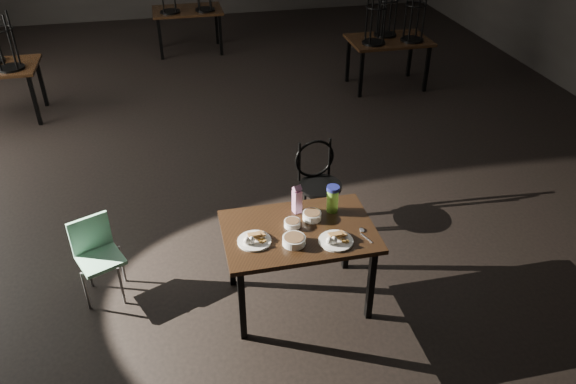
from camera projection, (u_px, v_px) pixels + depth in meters
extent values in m
plane|color=black|center=(255.00, 142.00, 7.26)|extent=(12.00, 12.00, 0.00)
cube|color=black|center=(299.00, 232.00, 4.44)|extent=(1.20, 0.80, 0.04)
cube|color=black|center=(242.00, 304.00, 4.29)|extent=(0.05, 0.05, 0.71)
cube|color=black|center=(371.00, 284.00, 4.48)|extent=(0.05, 0.05, 0.71)
cube|color=black|center=(231.00, 252.00, 4.81)|extent=(0.05, 0.05, 0.71)
cube|color=black|center=(347.00, 236.00, 5.00)|extent=(0.05, 0.05, 0.71)
cylinder|color=white|center=(254.00, 241.00, 4.29)|extent=(0.26, 0.26, 0.02)
cube|color=#9B6737|center=(254.00, 232.00, 4.30)|extent=(0.09, 0.09, 0.04)
cube|color=#9B6737|center=(258.00, 231.00, 4.31)|extent=(0.11, 0.11, 0.03)
ellipsoid|color=white|center=(247.00, 241.00, 4.23)|extent=(0.05, 0.05, 0.06)
ellipsoid|color=white|center=(252.00, 240.00, 4.24)|extent=(0.05, 0.05, 0.06)
cylinder|color=white|center=(336.00, 241.00, 4.29)|extent=(0.27, 0.27, 0.02)
cube|color=#9B6737|center=(335.00, 232.00, 4.30)|extent=(0.10, 0.10, 0.05)
cube|color=#9B6737|center=(339.00, 231.00, 4.31)|extent=(0.11, 0.11, 0.03)
ellipsoid|color=white|center=(329.00, 241.00, 4.23)|extent=(0.05, 0.05, 0.06)
ellipsoid|color=white|center=(334.00, 240.00, 4.24)|extent=(0.05, 0.05, 0.06)
cylinder|color=white|center=(292.00, 224.00, 4.45)|extent=(0.13, 0.13, 0.05)
cylinder|color=brown|center=(292.00, 222.00, 4.44)|extent=(0.11, 0.11, 0.01)
cylinder|color=white|center=(312.00, 216.00, 4.53)|extent=(0.15, 0.15, 0.06)
cylinder|color=brown|center=(312.00, 214.00, 4.52)|extent=(0.13, 0.13, 0.01)
cylinder|color=white|center=(294.00, 241.00, 4.26)|extent=(0.18, 0.18, 0.06)
cylinder|color=brown|center=(294.00, 238.00, 4.25)|extent=(0.15, 0.15, 0.01)
cube|color=#871865|center=(297.00, 201.00, 4.58)|extent=(0.08, 0.08, 0.20)
cube|color=#871865|center=(297.00, 189.00, 4.51)|extent=(0.08, 0.08, 0.06)
cylinder|color=#76C038|center=(333.00, 200.00, 4.59)|extent=(0.12, 0.12, 0.20)
cylinder|color=navy|center=(333.00, 188.00, 4.53)|extent=(0.14, 0.14, 0.03)
ellipsoid|color=silver|center=(362.00, 230.00, 4.42)|extent=(0.06, 0.07, 0.01)
cube|color=silver|center=(366.00, 238.00, 4.33)|extent=(0.06, 0.13, 0.00)
cylinder|color=black|center=(320.00, 186.00, 5.48)|extent=(0.42, 0.42, 0.03)
torus|color=black|center=(314.00, 159.00, 5.50)|extent=(0.41, 0.07, 0.41)
cylinder|color=black|center=(328.00, 198.00, 5.72)|extent=(0.03, 0.03, 0.48)
cylinder|color=black|center=(305.00, 201.00, 5.68)|extent=(0.03, 0.03, 0.48)
cylinder|color=black|center=(311.00, 214.00, 5.49)|extent=(0.03, 0.03, 0.48)
cylinder|color=black|center=(334.00, 211.00, 5.53)|extent=(0.03, 0.03, 0.48)
cube|color=#7FC7A2|center=(100.00, 259.00, 4.67)|extent=(0.45, 0.45, 0.04)
cube|color=#7FC7A2|center=(90.00, 233.00, 4.68)|extent=(0.32, 0.16, 0.32)
cylinder|color=slate|center=(86.00, 291.00, 4.64)|extent=(0.02, 0.02, 0.39)
cylinder|color=slate|center=(122.00, 286.00, 4.69)|extent=(0.02, 0.02, 0.39)
cylinder|color=slate|center=(89.00, 269.00, 4.87)|extent=(0.02, 0.02, 0.39)
cylinder|color=slate|center=(122.00, 264.00, 4.92)|extent=(0.02, 0.02, 0.39)
cube|color=black|center=(35.00, 100.00, 7.48)|extent=(0.05, 0.05, 0.71)
cube|color=black|center=(42.00, 83.00, 8.01)|extent=(0.05, 0.05, 0.71)
cylinder|color=black|center=(11.00, 68.00, 7.36)|extent=(0.34, 0.34, 0.03)
torus|color=black|center=(1.00, 30.00, 7.09)|extent=(0.32, 0.32, 0.02)
cylinder|color=black|center=(13.00, 38.00, 7.26)|extent=(0.03, 0.03, 0.70)
cylinder|color=black|center=(10.00, 42.00, 7.10)|extent=(0.03, 0.03, 0.70)
cube|color=black|center=(389.00, 40.00, 8.42)|extent=(1.20, 0.80, 0.04)
cube|color=black|center=(361.00, 74.00, 8.27)|extent=(0.05, 0.05, 0.71)
cube|color=black|center=(427.00, 69.00, 8.46)|extent=(0.05, 0.05, 0.71)
cube|color=black|center=(348.00, 60.00, 8.79)|extent=(0.05, 0.05, 0.71)
cube|color=black|center=(410.00, 55.00, 8.98)|extent=(0.05, 0.05, 0.71)
cylinder|color=black|center=(374.00, 42.00, 8.22)|extent=(0.34, 0.34, 0.03)
torus|color=black|center=(377.00, 8.00, 7.95)|extent=(0.32, 0.32, 0.02)
cylinder|color=black|center=(380.00, 15.00, 8.12)|extent=(0.03, 0.03, 0.70)
cylinder|color=black|center=(367.00, 16.00, 8.09)|extent=(0.03, 0.03, 0.70)
cylinder|color=black|center=(372.00, 20.00, 7.93)|extent=(0.03, 0.03, 0.70)
cylinder|color=black|center=(385.00, 19.00, 7.96)|extent=(0.03, 0.03, 0.70)
cylinder|color=black|center=(412.00, 40.00, 8.33)|extent=(0.34, 0.34, 0.03)
torus|color=black|center=(416.00, 5.00, 8.06)|extent=(0.32, 0.32, 0.02)
cylinder|color=black|center=(419.00, 13.00, 8.23)|extent=(0.03, 0.03, 0.70)
cylinder|color=black|center=(406.00, 13.00, 8.20)|extent=(0.03, 0.03, 0.70)
cylinder|color=black|center=(411.00, 17.00, 8.03)|extent=(0.03, 0.03, 0.70)
cylinder|color=black|center=(424.00, 16.00, 8.07)|extent=(0.03, 0.03, 0.70)
cylinder|color=black|center=(385.00, 34.00, 8.55)|extent=(0.34, 0.34, 0.03)
torus|color=black|center=(388.00, 1.00, 8.28)|extent=(0.32, 0.32, 0.02)
cylinder|color=black|center=(391.00, 8.00, 8.45)|extent=(0.03, 0.03, 0.70)
cylinder|color=black|center=(379.00, 9.00, 8.41)|extent=(0.03, 0.03, 0.70)
cylinder|color=black|center=(383.00, 12.00, 8.25)|extent=(0.03, 0.03, 0.70)
cylinder|color=black|center=(396.00, 11.00, 8.29)|extent=(0.03, 0.03, 0.70)
cube|color=black|center=(187.00, 10.00, 9.79)|extent=(1.20, 0.80, 0.04)
cube|color=black|center=(160.00, 39.00, 9.64)|extent=(0.05, 0.05, 0.71)
cube|color=black|center=(221.00, 35.00, 9.83)|extent=(0.05, 0.05, 0.71)
cube|color=black|center=(159.00, 28.00, 10.16)|extent=(0.05, 0.05, 0.71)
cube|color=black|center=(216.00, 25.00, 10.35)|extent=(0.05, 0.05, 0.71)
cylinder|color=black|center=(170.00, 12.00, 9.59)|extent=(0.34, 0.34, 0.03)
cylinder|color=black|center=(205.00, 10.00, 9.70)|extent=(0.34, 0.34, 0.03)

